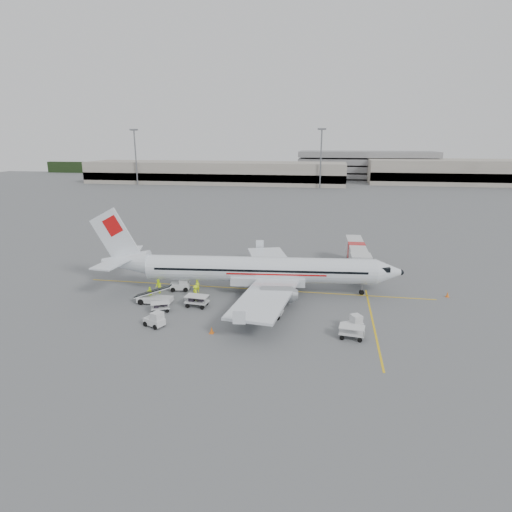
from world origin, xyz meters
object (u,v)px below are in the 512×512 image
object	(u,v)px
jet_bridge	(356,257)
belt_loader	(155,292)
aircraft	(260,253)
tug_mid	(154,319)
tug_aft	(180,283)
tug_fore	(352,323)

from	to	relation	value
jet_bridge	belt_loader	xyz separation A→B (m)	(-23.39, -16.76, -0.63)
aircraft	tug_mid	xyz separation A→B (m)	(-8.96, -11.63, -4.25)
jet_bridge	belt_loader	bearing A→B (deg)	-146.53
jet_bridge	tug_aft	world-z (taller)	jet_bridge
tug_fore	belt_loader	bearing A→B (deg)	139.62
jet_bridge	tug_fore	bearing A→B (deg)	-95.91
belt_loader	tug_mid	xyz separation A→B (m)	(2.39, -5.93, -0.62)
tug_fore	tug_mid	world-z (taller)	tug_mid
aircraft	belt_loader	bearing A→B (deg)	-158.81
aircraft	jet_bridge	bearing A→B (deg)	37.09
belt_loader	tug_aft	bearing A→B (deg)	74.39
jet_bridge	tug_mid	world-z (taller)	jet_bridge
tug_mid	tug_aft	xyz separation A→B (m)	(-1.05, 10.61, 0.10)
belt_loader	tug_aft	world-z (taller)	belt_loader
belt_loader	tug_fore	size ratio (longest dim) A/B	2.58
tug_fore	jet_bridge	bearing A→B (deg)	55.07
belt_loader	tug_aft	distance (m)	4.90
tug_aft	tug_fore	bearing A→B (deg)	-32.59
tug_mid	belt_loader	bearing A→B (deg)	135.88
belt_loader	tug_fore	bearing A→B (deg)	-8.76
aircraft	belt_loader	xyz separation A→B (m)	(-11.35, -5.70, -3.64)
aircraft	tug_aft	xyz separation A→B (m)	(-10.01, -1.02, -4.15)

